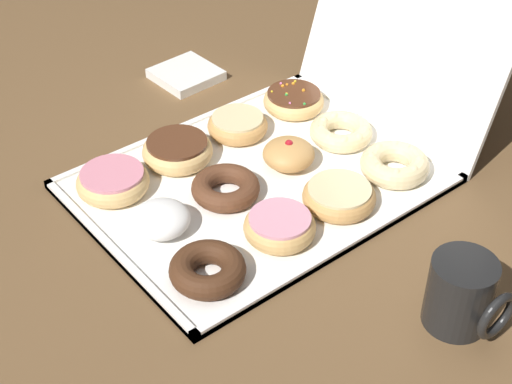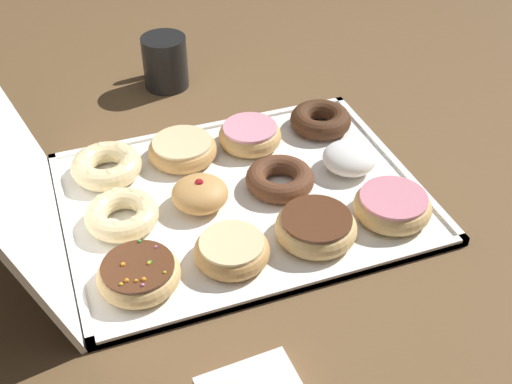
{
  "view_description": "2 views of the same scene",
  "coord_description": "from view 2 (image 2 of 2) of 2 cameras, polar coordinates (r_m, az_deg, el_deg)",
  "views": [
    {
      "loc": [
        0.79,
        -0.63,
        0.79
      ],
      "look_at": [
        0.05,
        -0.04,
        0.04
      ],
      "focal_mm": 54.33,
      "sensor_mm": 36.0,
      "label": 1
    },
    {
      "loc": [
        -0.75,
        0.25,
        0.66
      ],
      "look_at": [
        -0.04,
        -0.01,
        0.04
      ],
      "focal_mm": 45.23,
      "sensor_mm": 36.0,
      "label": 2
    }
  ],
  "objects": [
    {
      "name": "sprinkle_donut_9",
      "position": [
        0.89,
        -10.33,
        -7.12
      ],
      "size": [
        0.11,
        0.11,
        0.04
      ],
      "color": "#E5B770",
      "rests_on": "donut_box"
    },
    {
      "name": "jelly_filled_donut_7",
      "position": [
        0.99,
        -4.98,
        -0.17
      ],
      "size": [
        0.09,
        0.09,
        0.05
      ],
      "color": "tan",
      "rests_on": "donut_box"
    },
    {
      "name": "glazed_ring_donut_8",
      "position": [
        1.1,
        -6.52,
        3.78
      ],
      "size": [
        0.12,
        0.12,
        0.03
      ],
      "color": "tan",
      "rests_on": "donut_box"
    },
    {
      "name": "pink_frosted_donut_5",
      "position": [
        1.13,
        -0.54,
        5.05
      ],
      "size": [
        0.11,
        0.11,
        0.04
      ],
      "color": "tan",
      "rests_on": "donut_box"
    },
    {
      "name": "powdered_filled_donut_1",
      "position": [
        1.08,
        8.25,
        2.99
      ],
      "size": [
        0.09,
        0.09,
        0.04
      ],
      "color": "white",
      "rests_on": "donut_box"
    },
    {
      "name": "pink_frosted_donut_0",
      "position": [
        1.0,
        11.98,
        -1.18
      ],
      "size": [
        0.12,
        0.12,
        0.04
      ],
      "color": "#E5B770",
      "rests_on": "donut_box"
    },
    {
      "name": "chocolate_cake_ring_donut_2",
      "position": [
        1.18,
        5.73,
        6.38
      ],
      "size": [
        0.11,
        0.11,
        0.04
      ],
      "color": "#472816",
      "rests_on": "donut_box"
    },
    {
      "name": "ground_plane",
      "position": [
        1.03,
        -1.21,
        -0.74
      ],
      "size": [
        3.0,
        3.0,
        0.0
      ],
      "primitive_type": "plane",
      "color": "brown"
    },
    {
      "name": "cruller_donut_10",
      "position": [
        0.99,
        -11.82,
        -1.82
      ],
      "size": [
        0.11,
        0.11,
        0.04
      ],
      "color": "beige",
      "rests_on": "donut_box"
    },
    {
      "name": "coffee_mug",
      "position": [
        1.32,
        -8.08,
        11.46
      ],
      "size": [
        0.11,
        0.09,
        0.1
      ],
      "color": "black",
      "rests_on": "ground"
    },
    {
      "name": "glazed_ring_donut_6",
      "position": [
        0.91,
        -2.15,
        -5.16
      ],
      "size": [
        0.11,
        0.11,
        0.03
      ],
      "color": "tan",
      "rests_on": "donut_box"
    },
    {
      "name": "chocolate_cake_ring_donut_4",
      "position": [
        1.03,
        2.16,
        1.12
      ],
      "size": [
        0.11,
        0.11,
        0.03
      ],
      "color": "#59331E",
      "rests_on": "donut_box"
    },
    {
      "name": "chocolate_frosted_donut_3",
      "position": [
        0.94,
        5.33,
        -3.1
      ],
      "size": [
        0.12,
        0.12,
        0.04
      ],
      "color": "#E5B770",
      "rests_on": "donut_box"
    },
    {
      "name": "donut_box",
      "position": [
        1.03,
        -1.22,
        -0.51
      ],
      "size": [
        0.43,
        0.56,
        0.01
      ],
      "color": "white",
      "rests_on": "ground"
    },
    {
      "name": "cruller_donut_11",
      "position": [
        1.08,
        -13.09,
        2.32
      ],
      "size": [
        0.12,
        0.12,
        0.04
      ],
      "color": "beige",
      "rests_on": "donut_box"
    }
  ]
}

